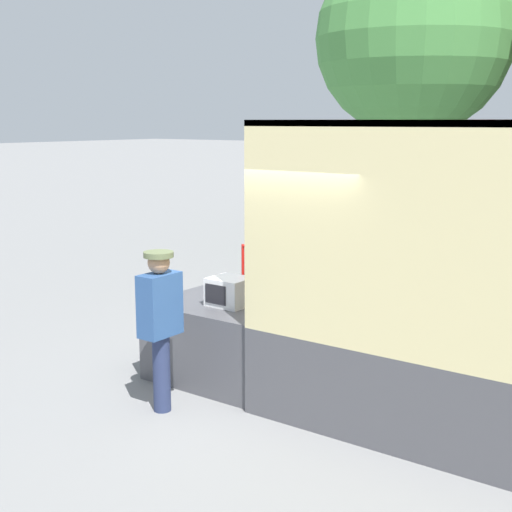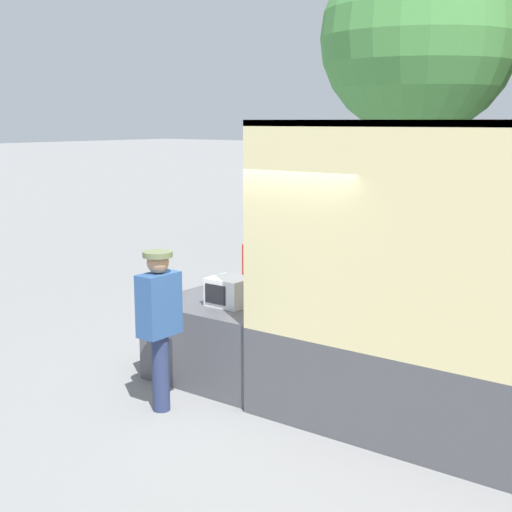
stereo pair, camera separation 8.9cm
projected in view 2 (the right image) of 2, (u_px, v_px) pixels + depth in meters
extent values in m
plane|color=gray|center=(300.00, 383.00, 8.17)|extent=(160.00, 160.00, 0.00)
cube|color=#4C4C51|center=(493.00, 388.00, 6.79)|extent=(4.38, 2.11, 0.91)
cube|color=beige|center=(461.00, 250.00, 5.71)|extent=(4.38, 0.06, 2.06)
cube|color=beige|center=(510.00, 123.00, 6.33)|extent=(4.38, 2.11, 0.06)
cylinder|color=yellow|center=(489.00, 326.00, 6.51)|extent=(0.33, 0.33, 0.41)
cube|color=#2D7F33|center=(509.00, 314.00, 7.02)|extent=(0.44, 0.32, 0.35)
cube|color=#B2A893|center=(462.00, 305.00, 7.50)|extent=(0.44, 0.32, 0.29)
cube|color=#4C4C51|center=(246.00, 333.00, 8.55)|extent=(1.57, 2.00, 0.91)
cube|color=white|center=(230.00, 291.00, 8.02)|extent=(0.44, 0.40, 0.32)
cube|color=black|center=(215.00, 294.00, 7.88)|extent=(0.28, 0.01, 0.22)
cube|color=black|center=(274.00, 275.00, 8.67)|extent=(0.53, 0.36, 0.42)
cylinder|color=slate|center=(289.00, 275.00, 8.54)|extent=(0.20, 0.20, 0.20)
cylinder|color=red|center=(244.00, 268.00, 8.67)|extent=(0.04, 0.04, 0.58)
cylinder|color=red|center=(286.00, 274.00, 8.30)|extent=(0.04, 0.04, 0.58)
cylinder|color=red|center=(264.00, 262.00, 9.00)|extent=(0.04, 0.04, 0.58)
cylinder|color=red|center=(306.00, 268.00, 8.63)|extent=(0.04, 0.04, 0.58)
cylinder|color=red|center=(264.00, 248.00, 8.44)|extent=(0.63, 0.04, 0.04)
cylinder|color=red|center=(284.00, 244.00, 8.76)|extent=(0.63, 0.04, 0.04)
cylinder|color=navy|center=(161.00, 373.00, 7.33)|extent=(0.18, 0.18, 0.81)
cube|color=#2D5189|center=(159.00, 304.00, 7.19)|extent=(0.24, 0.44, 0.64)
sphere|color=tan|center=(158.00, 262.00, 7.11)|extent=(0.22, 0.22, 0.22)
cylinder|color=#606B47|center=(158.00, 254.00, 7.10)|extent=(0.30, 0.30, 0.06)
cylinder|color=brown|center=(413.00, 185.00, 17.42)|extent=(0.36, 0.36, 2.79)
sphere|color=#478942|center=(419.00, 37.00, 16.76)|extent=(4.64, 4.64, 4.64)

